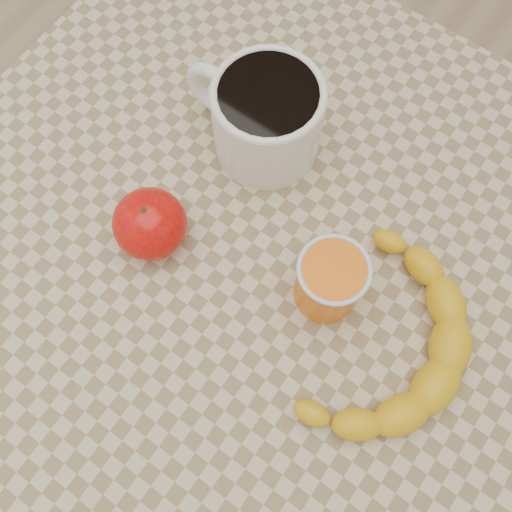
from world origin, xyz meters
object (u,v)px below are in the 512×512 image
Objects in this scene: banana at (388,345)px; orange_juice_glass at (330,281)px; table at (256,285)px; apple at (150,224)px; coffee_mug at (265,116)px.

orange_juice_glass is at bearing 170.73° from banana.
table is 9.03× the size of apple.
banana is at bearing -10.52° from orange_juice_glass.
table is at bearing 20.21° from apple.
table is at bearing -170.25° from orange_juice_glass.
orange_juice_glass is 0.31× the size of banana.
coffee_mug is 1.93× the size of apple.
orange_juice_glass is at bearing 9.75° from table.
table is 0.15m from orange_juice_glass.
orange_juice_glass is (0.16, -0.11, -0.01)m from coffee_mug.
banana is at bearing -28.09° from coffee_mug.
apple is at bearing -100.23° from coffee_mug.
coffee_mug reaches higher than banana.
table is 4.68× the size of coffee_mug.
orange_juice_glass reaches higher than table.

